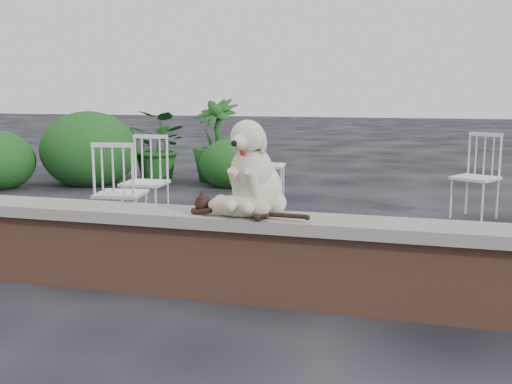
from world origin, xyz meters
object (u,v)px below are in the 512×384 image
(chair_b, at_px, (145,181))
(cat, at_px, (239,205))
(chair_c, at_px, (121,192))
(dog, at_px, (257,166))
(potted_plant_b, at_px, (216,140))
(chair_d, at_px, (475,176))
(chair_e, at_px, (268,164))
(potted_plant_a, at_px, (160,146))

(chair_b, bearing_deg, cat, -54.55)
(chair_c, bearing_deg, dog, 135.29)
(dog, distance_m, potted_plant_b, 5.54)
(chair_b, height_order, chair_d, same)
(potted_plant_b, bearing_deg, chair_b, -82.87)
(cat, distance_m, potted_plant_b, 5.64)
(cat, bearing_deg, dog, 73.62)
(chair_c, relative_size, chair_b, 1.00)
(potted_plant_b, bearing_deg, chair_e, -49.56)
(chair_d, relative_size, potted_plant_b, 0.73)
(chair_b, bearing_deg, chair_e, 60.72)
(chair_b, distance_m, chair_d, 3.58)
(chair_c, relative_size, potted_plant_a, 0.85)
(chair_d, xyz_separation_m, potted_plant_a, (-4.55, 1.63, 0.08))
(chair_e, distance_m, potted_plant_b, 1.93)
(cat, distance_m, chair_e, 3.88)
(dog, relative_size, cat, 0.67)
(dog, height_order, potted_plant_b, potted_plant_b)
(chair_c, bearing_deg, chair_b, -92.62)
(chair_d, distance_m, potted_plant_b, 4.19)
(dog, xyz_separation_m, potted_plant_b, (-2.14, 5.10, -0.26))
(chair_e, xyz_separation_m, potted_plant_a, (-2.07, 1.17, 0.08))
(chair_d, relative_size, potted_plant_a, 0.85)
(chair_e, bearing_deg, chair_b, 146.00)
(chair_c, bearing_deg, chair_e, -116.62)
(chair_c, relative_size, chair_e, 1.00)
(dog, bearing_deg, chair_b, 145.37)
(chair_e, bearing_deg, dog, -175.46)
(cat, height_order, chair_c, chair_c)
(dog, xyz_separation_m, chair_c, (-1.65, 1.15, -0.43))
(chair_e, relative_size, chair_b, 1.00)
(chair_c, distance_m, potted_plant_a, 3.88)
(chair_c, relative_size, potted_plant_b, 0.73)
(potted_plant_b, bearing_deg, chair_d, -27.29)
(chair_d, height_order, potted_plant_b, potted_plant_b)
(cat, bearing_deg, chair_e, 113.89)
(dog, bearing_deg, cat, -106.38)
(chair_c, height_order, chair_e, same)
(potted_plant_a, height_order, potted_plant_b, potted_plant_b)
(dog, relative_size, chair_d, 0.68)
(potted_plant_b, bearing_deg, potted_plant_a, -160.47)
(dog, xyz_separation_m, chair_e, (-0.90, 3.64, -0.43))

